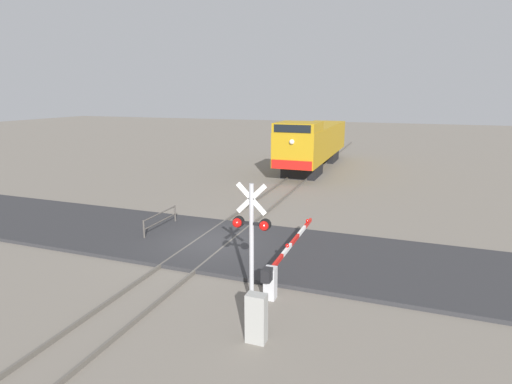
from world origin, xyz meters
The scene contains 9 objects.
ground_plane centered at (0.00, 0.00, 0.00)m, with size 160.00×160.00×0.00m, color slate.
rail_track_left centered at (-0.72, 0.00, 0.07)m, with size 0.08×80.00×0.15m, color #59544C.
rail_track_right centered at (0.72, 0.00, 0.07)m, with size 0.08×80.00×0.15m, color #59544C.
road_surface centered at (0.00, 0.00, 0.07)m, with size 36.00×5.86×0.15m, color #2D2D30.
locomotive centered at (0.00, 19.74, 2.18)m, with size 3.09×14.74×4.28m.
crossing_signal centered at (3.42, -4.26, 2.36)m, with size 1.18×0.33×3.83m.
crossing_gate centered at (3.85, -2.86, 0.73)m, with size 0.36×6.16×1.17m.
utility_cabinet centered at (4.24, -6.06, 0.67)m, with size 0.52×0.34×1.34m, color #999993.
guard_railing centered at (-2.97, 0.62, 0.62)m, with size 0.08×2.68×0.95m.
Camera 1 is at (7.53, -15.06, 6.34)m, focal length 28.91 mm.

